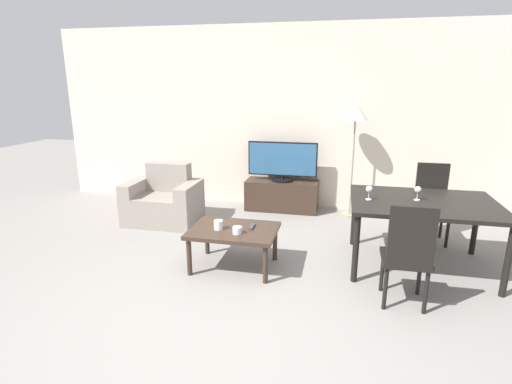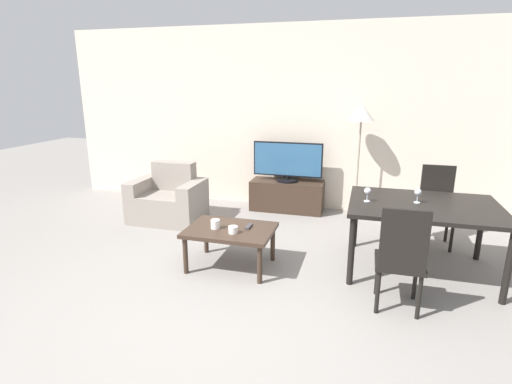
{
  "view_description": "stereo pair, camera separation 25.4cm",
  "coord_description": "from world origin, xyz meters",
  "views": [
    {
      "loc": [
        0.9,
        -2.72,
        1.89
      ],
      "look_at": [
        -0.06,
        1.64,
        0.65
      ],
      "focal_mm": 28.0,
      "sensor_mm": 36.0,
      "label": 1
    },
    {
      "loc": [
        1.15,
        -2.66,
        1.89
      ],
      "look_at": [
        -0.06,
        1.64,
        0.65
      ],
      "focal_mm": 28.0,
      "sensor_mm": 36.0,
      "label": 2
    }
  ],
  "objects": [
    {
      "name": "remote_primary",
      "position": [
        0.02,
        1.07,
        0.44
      ],
      "size": [
        0.04,
        0.15,
        0.02
      ],
      "color": "#38383D",
      "rests_on": "coffee_table"
    },
    {
      "name": "tv",
      "position": [
        0.03,
        3.03,
        0.75
      ],
      "size": [
        1.02,
        0.32,
        0.58
      ],
      "color": "black",
      "rests_on": "tv_stand"
    },
    {
      "name": "cup_white_near",
      "position": [
        -0.3,
        0.94,
        0.48
      ],
      "size": [
        0.09,
        0.09,
        0.09
      ],
      "color": "white",
      "rests_on": "coffee_table"
    },
    {
      "name": "wall_back",
      "position": [
        0.0,
        3.31,
        1.35
      ],
      "size": [
        7.25,
        0.06,
        2.7
      ],
      "color": "beige",
      "rests_on": "ground_plane"
    },
    {
      "name": "wine_glass_center",
      "position": [
        1.18,
        1.34,
        0.82
      ],
      "size": [
        0.07,
        0.07,
        0.15
      ],
      "color": "silver",
      "rests_on": "dining_table"
    },
    {
      "name": "dining_chair_near",
      "position": [
        1.48,
        0.57,
        0.51
      ],
      "size": [
        0.4,
        0.4,
        0.94
      ],
      "color": "black",
      "rests_on": "ground_plane"
    },
    {
      "name": "armchair",
      "position": [
        -1.48,
        2.15,
        0.29
      ],
      "size": [
        0.97,
        0.68,
        0.79
      ],
      "color": "gray",
      "rests_on": "ground_plane"
    },
    {
      "name": "tv_stand",
      "position": [
        0.03,
        3.03,
        0.23
      ],
      "size": [
        1.08,
        0.41,
        0.45
      ],
      "color": "#38281E",
      "rests_on": "ground_plane"
    },
    {
      "name": "floor_lamp",
      "position": [
        1.04,
        2.98,
        1.4
      ],
      "size": [
        0.35,
        0.35,
        1.6
      ],
      "color": "gray",
      "rests_on": "ground_plane"
    },
    {
      "name": "dining_table",
      "position": [
        1.73,
        1.42,
        0.65
      ],
      "size": [
        1.44,
        1.07,
        0.72
      ],
      "color": "black",
      "rests_on": "ground_plane"
    },
    {
      "name": "cup_colored_far",
      "position": [
        -0.08,
        0.87,
        0.46
      ],
      "size": [
        0.09,
        0.09,
        0.07
      ],
      "color": "white",
      "rests_on": "coffee_table"
    },
    {
      "name": "dining_chair_far",
      "position": [
        1.98,
        2.27,
        0.51
      ],
      "size": [
        0.4,
        0.4,
        0.94
      ],
      "color": "black",
      "rests_on": "ground_plane"
    },
    {
      "name": "wine_glass_left",
      "position": [
        1.66,
        1.43,
        0.82
      ],
      "size": [
        0.07,
        0.07,
        0.15
      ],
      "color": "silver",
      "rests_on": "dining_table"
    },
    {
      "name": "ground_plane",
      "position": [
        0.0,
        0.0,
        0.0
      ],
      "size": [
        18.0,
        18.0,
        0.0
      ],
      "primitive_type": "plane",
      "color": "gray"
    },
    {
      "name": "coffee_table",
      "position": [
        -0.15,
        0.99,
        0.38
      ],
      "size": [
        0.89,
        0.65,
        0.43
      ],
      "color": "#38281E",
      "rests_on": "ground_plane"
    }
  ]
}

